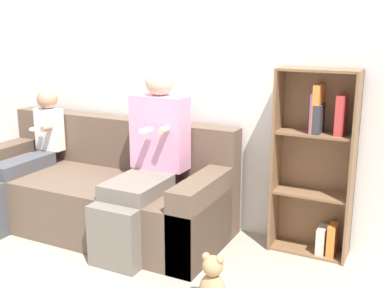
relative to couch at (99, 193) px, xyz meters
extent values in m
plane|color=#9E9384|center=(0.27, -0.54, -0.29)|extent=(14.00, 14.00, 0.00)
cube|color=silver|center=(0.27, 0.47, 0.98)|extent=(10.00, 0.06, 2.55)
cube|color=brown|center=(0.00, -0.12, -0.07)|extent=(2.19, 0.71, 0.44)
cube|color=brown|center=(0.00, 0.32, 0.14)|extent=(2.19, 0.17, 0.87)
cube|color=brown|center=(-1.00, -0.12, 0.01)|extent=(0.20, 0.71, 0.60)
cube|color=brown|center=(1.00, -0.12, 0.01)|extent=(0.20, 0.71, 0.60)
cube|color=#70665B|center=(0.53, -0.54, -0.07)|extent=(0.37, 0.12, 0.44)
cube|color=#70665B|center=(0.53, -0.23, 0.20)|extent=(0.37, 0.49, 0.11)
cube|color=#E599BC|center=(0.53, 0.11, 0.55)|extent=(0.44, 0.20, 0.57)
sphere|color=beige|center=(0.53, 0.11, 0.93)|extent=(0.21, 0.21, 0.21)
cylinder|color=beige|center=(0.65, -0.04, 0.60)|extent=(0.05, 0.10, 0.05)
cube|color=white|center=(0.53, -0.09, 0.60)|extent=(0.05, 0.12, 0.02)
cube|color=#47474C|center=(-0.64, -0.19, 0.20)|extent=(0.21, 0.58, 0.11)
cube|color=white|center=(-0.64, 0.15, 0.45)|extent=(0.25, 0.11, 0.37)
sphere|color=tan|center=(-0.64, 0.15, 0.72)|extent=(0.18, 0.18, 0.18)
cylinder|color=tan|center=(-0.57, 0.05, 0.48)|extent=(0.05, 0.10, 0.05)
cube|color=white|center=(-0.64, 0.00, 0.48)|extent=(0.05, 0.12, 0.02)
cube|color=brown|center=(1.41, 0.31, 0.39)|extent=(0.02, 0.24, 1.36)
cube|color=brown|center=(1.95, 0.31, 0.39)|extent=(0.02, 0.24, 1.36)
cube|color=brown|center=(1.68, 0.43, 0.39)|extent=(0.56, 0.02, 1.36)
cube|color=brown|center=(1.68, 0.31, -0.28)|extent=(0.52, 0.21, 0.02)
cube|color=brown|center=(1.68, 0.31, 0.16)|extent=(0.52, 0.21, 0.02)
cube|color=brown|center=(1.68, 0.31, 0.61)|extent=(0.52, 0.21, 0.02)
cube|color=brown|center=(1.68, 0.31, 1.05)|extent=(0.52, 0.21, 0.02)
cube|color=#333338|center=(1.69, 0.31, 0.72)|extent=(0.05, 0.17, 0.20)
cube|color=#934CA3|center=(1.67, 0.31, 0.76)|extent=(0.04, 0.16, 0.28)
cube|color=beige|center=(1.77, 0.31, -0.18)|extent=(0.06, 0.16, 0.19)
cube|color=orange|center=(1.85, 0.31, -0.16)|extent=(0.06, 0.14, 0.23)
cube|color=orange|center=(1.68, 0.31, 0.79)|extent=(0.05, 0.16, 0.34)
cube|color=#C63838|center=(1.84, 0.31, 0.76)|extent=(0.06, 0.12, 0.28)
sphere|color=tan|center=(1.33, -0.65, -0.03)|extent=(0.13, 0.13, 0.13)
sphere|color=tan|center=(1.28, -0.65, 0.02)|extent=(0.05, 0.05, 0.05)
sphere|color=tan|center=(1.37, -0.65, 0.02)|extent=(0.05, 0.05, 0.05)
camera|label=1|loc=(2.38, -3.02, 1.36)|focal=45.00mm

